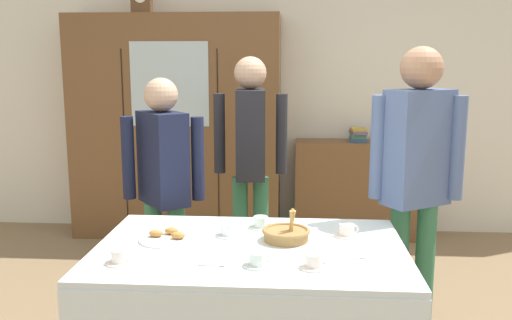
{
  "coord_description": "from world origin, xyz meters",
  "views": [
    {
      "loc": [
        0.21,
        -2.77,
        1.67
      ],
      "look_at": [
        0.0,
        0.2,
        1.13
      ],
      "focal_mm": 39.18,
      "sensor_mm": 36.0,
      "label": 1
    }
  ],
  "objects_px": {
    "spoon_back_edge": "(358,258)",
    "person_behind_table_right": "(416,168)",
    "dining_table": "(250,271)",
    "tea_cup_mid_left": "(120,257)",
    "tea_cup_center": "(228,231)",
    "wall_cabinet": "(176,127)",
    "tea_cup_back_edge": "(261,223)",
    "bread_basket": "(286,234)",
    "person_near_right_end": "(163,177)",
    "pastry_plate": "(168,237)",
    "mantel_clock": "(142,0)",
    "spoon_far_left": "(216,265)",
    "person_by_cabinet": "(250,150)",
    "tea_cup_far_left": "(258,260)",
    "book_stack": "(358,135)",
    "tea_cup_near_left": "(314,262)",
    "bookshelf_low": "(356,189)",
    "tea_cup_far_right": "(347,231)"
  },
  "relations": [
    {
      "from": "spoon_back_edge",
      "to": "person_behind_table_right",
      "type": "distance_m",
      "value": 0.84
    },
    {
      "from": "dining_table",
      "to": "spoon_back_edge",
      "type": "bearing_deg",
      "value": -11.61
    },
    {
      "from": "tea_cup_mid_left",
      "to": "tea_cup_center",
      "type": "bearing_deg",
      "value": 43.95
    },
    {
      "from": "wall_cabinet",
      "to": "tea_cup_back_edge",
      "type": "relative_size",
      "value": 15.88
    },
    {
      "from": "bread_basket",
      "to": "person_near_right_end",
      "type": "height_order",
      "value": "person_near_right_end"
    },
    {
      "from": "tea_cup_center",
      "to": "tea_cup_back_edge",
      "type": "xyz_separation_m",
      "value": [
        0.16,
        0.15,
        0.0
      ]
    },
    {
      "from": "person_behind_table_right",
      "to": "pastry_plate",
      "type": "bearing_deg",
      "value": -159.84
    },
    {
      "from": "mantel_clock",
      "to": "spoon_far_left",
      "type": "height_order",
      "value": "mantel_clock"
    },
    {
      "from": "wall_cabinet",
      "to": "person_by_cabinet",
      "type": "relative_size",
      "value": 1.23
    },
    {
      "from": "tea_cup_center",
      "to": "tea_cup_far_left",
      "type": "xyz_separation_m",
      "value": [
        0.18,
        -0.41,
        -0.0
      ]
    },
    {
      "from": "tea_cup_far_left",
      "to": "person_near_right_end",
      "type": "distance_m",
      "value": 1.26
    },
    {
      "from": "book_stack",
      "to": "pastry_plate",
      "type": "distance_m",
      "value": 2.82
    },
    {
      "from": "wall_cabinet",
      "to": "spoon_far_left",
      "type": "height_order",
      "value": "wall_cabinet"
    },
    {
      "from": "dining_table",
      "to": "tea_cup_near_left",
      "type": "distance_m",
      "value": 0.4
    },
    {
      "from": "wall_cabinet",
      "to": "person_near_right_end",
      "type": "height_order",
      "value": "wall_cabinet"
    },
    {
      "from": "tea_cup_far_left",
      "to": "bread_basket",
      "type": "distance_m",
      "value": 0.38
    },
    {
      "from": "tea_cup_far_left",
      "to": "tea_cup_back_edge",
      "type": "height_order",
      "value": "same"
    },
    {
      "from": "tea_cup_far_left",
      "to": "bookshelf_low",
      "type": "bearing_deg",
      "value": 75.53
    },
    {
      "from": "tea_cup_mid_left",
      "to": "tea_cup_near_left",
      "type": "xyz_separation_m",
      "value": [
        0.85,
        0.0,
        -0.0
      ]
    },
    {
      "from": "wall_cabinet",
      "to": "bread_basket",
      "type": "xyz_separation_m",
      "value": [
        1.07,
        -2.46,
        -0.22
      ]
    },
    {
      "from": "mantel_clock",
      "to": "tea_cup_far_right",
      "type": "height_order",
      "value": "mantel_clock"
    },
    {
      "from": "dining_table",
      "to": "spoon_back_edge",
      "type": "height_order",
      "value": "spoon_back_edge"
    },
    {
      "from": "tea_cup_far_right",
      "to": "tea_cup_far_left",
      "type": "xyz_separation_m",
      "value": [
        -0.43,
        -0.45,
        0.0
      ]
    },
    {
      "from": "tea_cup_mid_left",
      "to": "spoon_far_left",
      "type": "relative_size",
      "value": 1.09
    },
    {
      "from": "mantel_clock",
      "to": "spoon_back_edge",
      "type": "xyz_separation_m",
      "value": [
        1.68,
        -2.69,
        -1.4
      ]
    },
    {
      "from": "mantel_clock",
      "to": "pastry_plate",
      "type": "height_order",
      "value": "mantel_clock"
    },
    {
      "from": "person_near_right_end",
      "to": "person_behind_table_right",
      "type": "relative_size",
      "value": 0.9
    },
    {
      "from": "tea_cup_near_left",
      "to": "bread_basket",
      "type": "height_order",
      "value": "bread_basket"
    },
    {
      "from": "wall_cabinet",
      "to": "book_stack",
      "type": "relative_size",
      "value": 9.22
    },
    {
      "from": "spoon_far_left",
      "to": "tea_cup_mid_left",
      "type": "bearing_deg",
      "value": 179.36
    },
    {
      "from": "tea_cup_far_left",
      "to": "tea_cup_back_edge",
      "type": "xyz_separation_m",
      "value": [
        -0.02,
        0.56,
        0.0
      ]
    },
    {
      "from": "person_near_right_end",
      "to": "person_behind_table_right",
      "type": "height_order",
      "value": "person_behind_table_right"
    },
    {
      "from": "book_stack",
      "to": "person_by_cabinet",
      "type": "distance_m",
      "value": 1.57
    },
    {
      "from": "tea_cup_far_left",
      "to": "spoon_far_left",
      "type": "xyz_separation_m",
      "value": [
        -0.18,
        -0.01,
        -0.02
      ]
    },
    {
      "from": "person_by_cabinet",
      "to": "person_near_right_end",
      "type": "height_order",
      "value": "person_by_cabinet"
    },
    {
      "from": "bookshelf_low",
      "to": "tea_cup_far_left",
      "type": "relative_size",
      "value": 8.86
    },
    {
      "from": "tea_cup_far_right",
      "to": "tea_cup_near_left",
      "type": "xyz_separation_m",
      "value": [
        -0.18,
        -0.45,
        0.0
      ]
    },
    {
      "from": "bookshelf_low",
      "to": "tea_cup_mid_left",
      "type": "height_order",
      "value": "bookshelf_low"
    },
    {
      "from": "tea_cup_back_edge",
      "to": "person_behind_table_right",
      "type": "bearing_deg",
      "value": 16.32
    },
    {
      "from": "wall_cabinet",
      "to": "person_behind_table_right",
      "type": "relative_size",
      "value": 1.19
    },
    {
      "from": "tea_cup_mid_left",
      "to": "spoon_back_edge",
      "type": "xyz_separation_m",
      "value": [
        1.06,
        0.13,
        -0.02
      ]
    },
    {
      "from": "dining_table",
      "to": "bread_basket",
      "type": "xyz_separation_m",
      "value": [
        0.17,
        0.13,
        0.15
      ]
    },
    {
      "from": "tea_cup_mid_left",
      "to": "pastry_plate",
      "type": "xyz_separation_m",
      "value": [
        0.14,
        0.34,
        -0.02
      ]
    },
    {
      "from": "tea_cup_mid_left",
      "to": "tea_cup_far_right",
      "type": "relative_size",
      "value": 1.0
    },
    {
      "from": "tea_cup_near_left",
      "to": "dining_table",
      "type": "bearing_deg",
      "value": 142.25
    },
    {
      "from": "bookshelf_low",
      "to": "person_behind_table_right",
      "type": "bearing_deg",
      "value": -87.31
    },
    {
      "from": "tea_cup_far_right",
      "to": "bread_basket",
      "type": "relative_size",
      "value": 0.54
    },
    {
      "from": "tea_cup_far_right",
      "to": "bread_basket",
      "type": "distance_m",
      "value": 0.32
    },
    {
      "from": "spoon_back_edge",
      "to": "tea_cup_near_left",
      "type": "bearing_deg",
      "value": -147.27
    },
    {
      "from": "dining_table",
      "to": "mantel_clock",
      "type": "relative_size",
      "value": 6.21
    }
  ]
}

